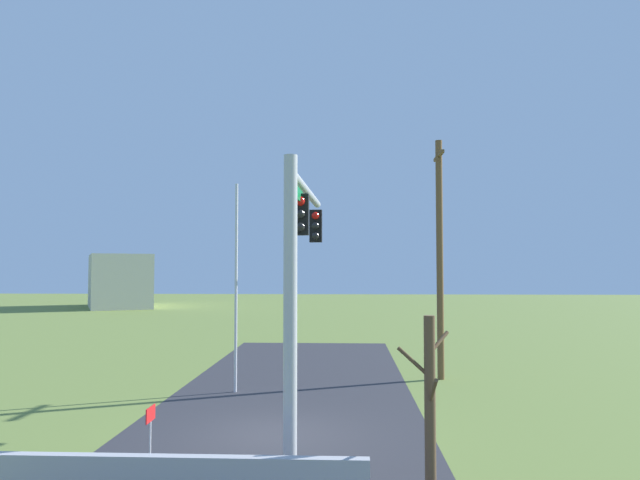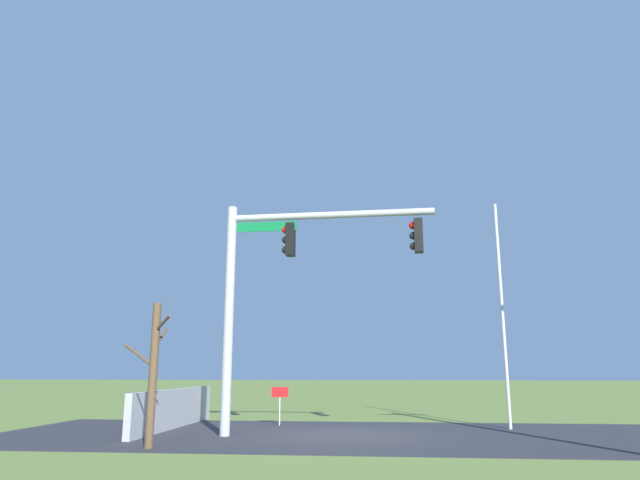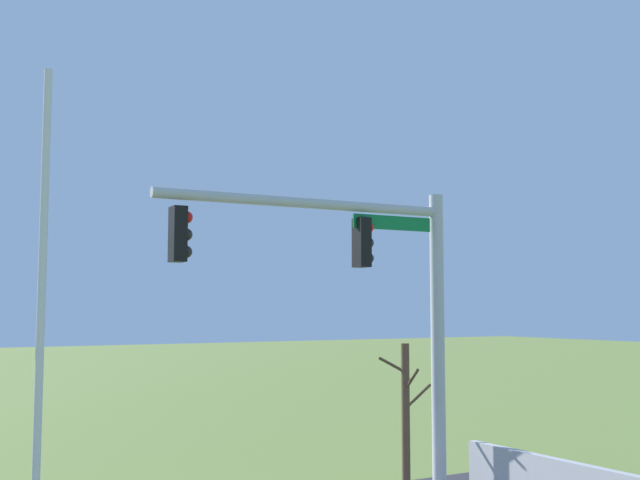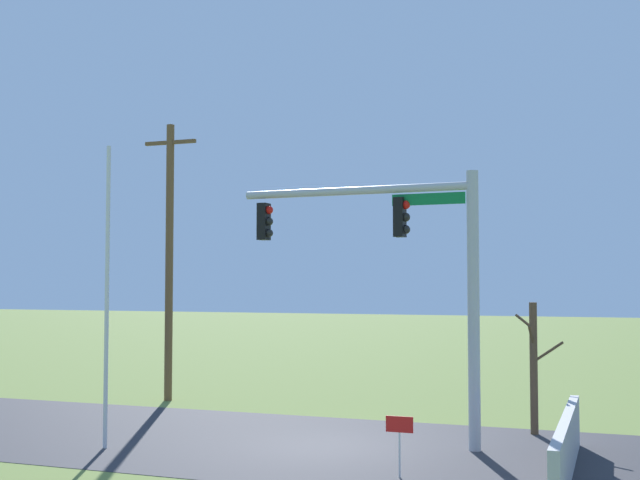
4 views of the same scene
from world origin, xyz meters
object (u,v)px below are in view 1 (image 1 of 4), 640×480
bare_tree (430,408)px  utility_pole (440,254)px  signal_mast (300,256)px  open_sign (150,421)px  distant_building (119,281)px  flagpole (236,287)px

bare_tree → utility_pole: bearing=169.9°
signal_mast → open_sign: signal_mast is taller
open_sign → distant_building: 54.14m
flagpole → distant_building: bearing=-153.7°
utility_pole → open_sign: utility_pole is taller
utility_pole → distant_building: bearing=-144.5°
utility_pole → signal_mast: bearing=-26.6°
bare_tree → open_sign: bare_tree is taller
bare_tree → signal_mast: bearing=-136.3°
signal_mast → flagpole: size_ratio=0.91×
signal_mast → open_sign: (0.57, -3.21, -3.61)m
bare_tree → open_sign: size_ratio=2.78×
signal_mast → bare_tree: size_ratio=1.93×
flagpole → distant_building: flagpole is taller
signal_mast → flagpole: flagpole is taller
signal_mast → distant_building: signal_mast is taller
utility_pole → bare_tree: (12.00, -2.13, -3.02)m
distant_building → utility_pole: bearing=-170.4°
open_sign → distant_building: size_ratio=0.11×
bare_tree → distant_building: distant_building is taller
open_sign → signal_mast: bearing=100.1°
bare_tree → open_sign: bearing=-110.0°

